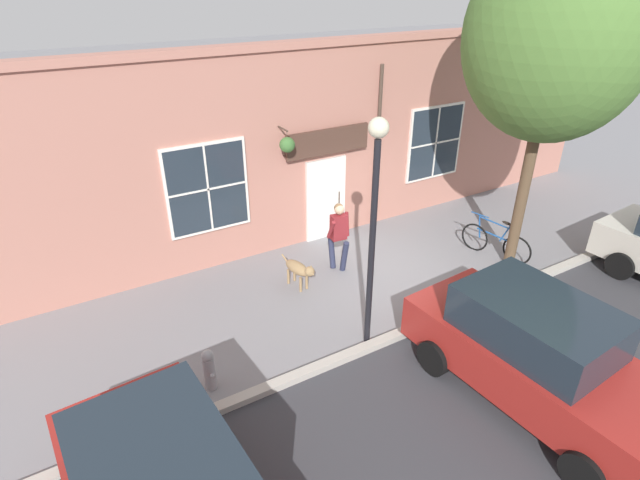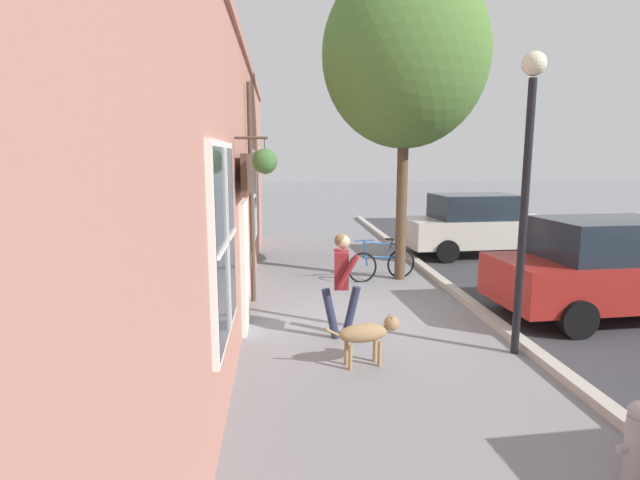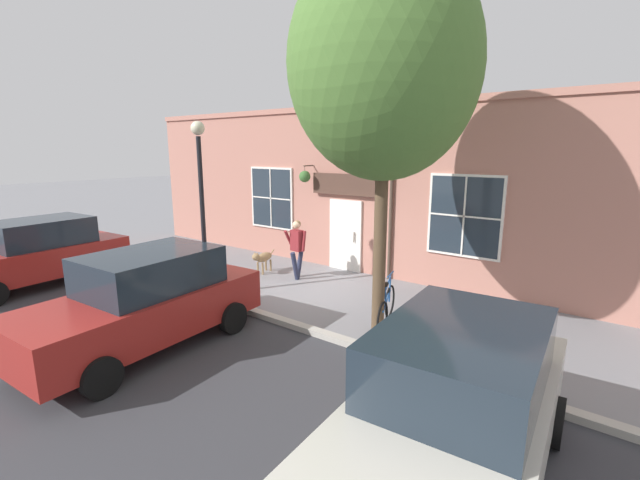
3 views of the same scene
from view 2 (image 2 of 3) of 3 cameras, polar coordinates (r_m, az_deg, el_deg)
name	(u,v)px [view 2 (image 2 of 3)]	position (r m, az deg, el deg)	size (l,w,h in m)	color
ground_plane	(371,316)	(9.01, 5.81, -8.69)	(90.00, 90.00, 0.00)	gray
storefront_facade	(234,182)	(8.44, -9.83, 6.56)	(0.95, 18.00, 4.78)	#B27566
pedestrian_walking	(342,276)	(7.76, 2.48, -4.11)	(0.65, 0.58, 1.65)	#282D47
dog_on_leash	(368,333)	(6.88, 5.48, -10.49)	(1.10, 0.41, 0.69)	#997A51
street_tree_by_curb	(405,60)	(11.54, 9.70, 19.59)	(3.63, 3.26, 6.96)	brown
leaning_bicycle	(382,263)	(11.54, 7.09, -2.68)	(1.67, 0.56, 1.00)	black
parked_car_mid_block	(615,268)	(10.11, 30.61, -2.81)	(4.41, 2.16, 1.75)	maroon
parked_car_far_end	(478,225)	(14.89, 17.65, 1.66)	(4.41, 2.16, 1.75)	beige
street_lamp	(528,158)	(7.40, 22.64, 8.62)	(0.32, 0.32, 4.17)	black
fire_hydrant	(637,441)	(5.36, 32.52, -18.85)	(0.34, 0.20, 0.77)	#99999E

